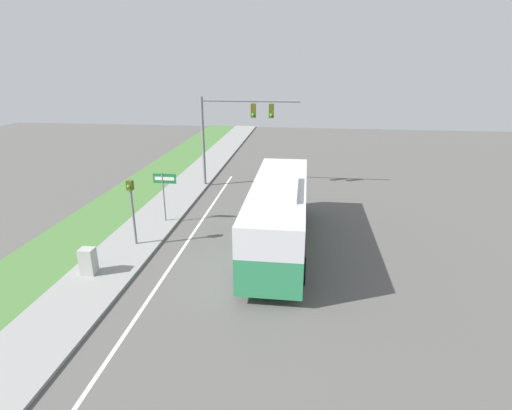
{
  "coord_description": "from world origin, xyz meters",
  "views": [
    {
      "loc": [
        1.96,
        -14.29,
        8.34
      ],
      "look_at": [
        -0.33,
        4.07,
        1.69
      ],
      "focal_mm": 28.0,
      "sensor_mm": 36.0,
      "label": 1
    }
  ],
  "objects": [
    {
      "name": "lane_divider_near",
      "position": [
        -3.6,
        0.0,
        0.0
      ],
      "size": [
        0.14,
        30.0,
        0.01
      ],
      "color": "silver",
      "rests_on": "ground_plane"
    },
    {
      "name": "street_sign",
      "position": [
        -5.43,
        5.33,
        2.01
      ],
      "size": [
        1.25,
        0.08,
        2.83
      ],
      "color": "slate",
      "rests_on": "ground_plane"
    },
    {
      "name": "bus",
      "position": [
        0.86,
        3.06,
        1.82
      ],
      "size": [
        2.64,
        10.38,
        3.32
      ],
      "color": "#2D8956",
      "rests_on": "ground_plane"
    },
    {
      "name": "ground_plane",
      "position": [
        0.0,
        0.0,
        0.0
      ],
      "size": [
        80.0,
        80.0,
        0.0
      ],
      "primitive_type": "plane",
      "color": "#565451"
    },
    {
      "name": "utility_cabinet",
      "position": [
        -6.64,
        -0.71,
        0.68
      ],
      "size": [
        0.58,
        0.5,
        1.11
      ],
      "color": "#A8A8A3",
      "rests_on": "sidewalk"
    },
    {
      "name": "sidewalk",
      "position": [
        -6.2,
        0.0,
        0.06
      ],
      "size": [
        2.8,
        80.0,
        0.12
      ],
      "color": "gray",
      "rests_on": "ground_plane"
    },
    {
      "name": "pedestrian_signal",
      "position": [
        -5.91,
        2.27,
        2.2
      ],
      "size": [
        0.28,
        0.34,
        3.26
      ],
      "color": "slate",
      "rests_on": "ground_plane"
    },
    {
      "name": "signal_gantry",
      "position": [
        -2.99,
        12.44,
        4.45
      ],
      "size": [
        6.66,
        0.41,
        6.17
      ],
      "color": "slate",
      "rests_on": "ground_plane"
    },
    {
      "name": "grass_verge",
      "position": [
        -9.4,
        0.0,
        0.05
      ],
      "size": [
        3.6,
        80.0,
        0.1
      ],
      "color": "#477538",
      "rests_on": "ground_plane"
    }
  ]
}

